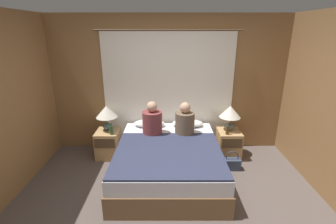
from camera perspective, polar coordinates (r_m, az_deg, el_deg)
The scene contains 16 objects.
ground_plane at distance 3.42m, azimuth 0.03°, elevation -21.87°, with size 16.00×16.00×0.00m, color #564C47.
wall_back at distance 4.56m, azimuth -0.02°, elevation 6.41°, with size 4.42×0.06×2.50m.
curtain_panel at distance 4.53m, azimuth -0.01°, elevation 4.56°, with size 2.58×0.02×2.23m.
bed at distance 3.90m, azimuth 0.01°, elevation -11.47°, with size 1.60×1.95×0.53m.
nightstand_left at distance 4.62m, azimuth -13.93°, elevation -7.21°, with size 0.40×0.46×0.49m.
nightstand_right at distance 4.62m, azimuth 13.91°, elevation -7.19°, with size 0.40×0.46×0.49m.
lamp_left at distance 4.47m, azimuth -14.29°, elevation -0.29°, with size 0.38×0.38×0.46m.
lamp_right at distance 4.47m, azimuth 14.27°, elevation -0.28°, with size 0.38×0.38×0.46m.
pillow_left at distance 4.48m, azimuth -4.52°, elevation -2.67°, with size 0.57×0.29×0.12m.
pillow_right at distance 4.48m, azimuth 4.50°, elevation -2.67°, with size 0.57×0.29×0.12m.
blanket_on_bed at distance 3.53m, azimuth 0.01°, elevation -9.63°, with size 1.54×1.36×0.03m.
person_left_in_bed at distance 4.10m, azimuth -3.80°, elevation -2.18°, with size 0.33×0.33×0.58m.
person_right_in_bed at distance 4.10m, azimuth 3.88°, elevation -2.26°, with size 0.33×0.33×0.56m.
beer_bottle_on_left_stand at distance 4.34m, azimuth -13.23°, elevation -4.13°, with size 0.06×0.06×0.21m.
beer_bottle_on_right_stand at distance 4.35m, azimuth 13.67°, elevation -4.06°, with size 0.06×0.06×0.22m.
handbag_on_floor at distance 4.28m, azimuth 14.61°, elevation -11.59°, with size 0.28×0.14×0.34m.
Camera 1 is at (-0.01, -2.59, 2.23)m, focal length 26.00 mm.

